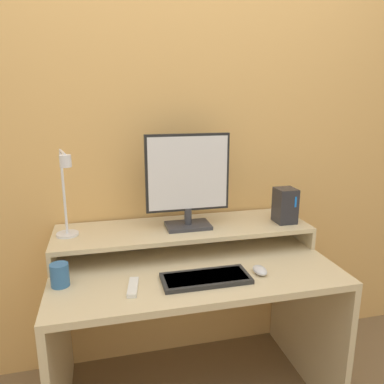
{
  "coord_description": "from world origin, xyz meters",
  "views": [
    {
      "loc": [
        -0.38,
        -1.19,
        1.47
      ],
      "look_at": [
        0.01,
        0.4,
        1.06
      ],
      "focal_mm": 35.0,
      "sensor_mm": 36.0,
      "label": 1
    }
  ],
  "objects_px": {
    "monitor": "(188,180)",
    "mug": "(60,275)",
    "desk_lamp": "(66,197)",
    "router_dock": "(285,205)",
    "keyboard": "(206,278)",
    "mouse": "(260,270)",
    "remote_control": "(133,287)"
  },
  "relations": [
    {
      "from": "monitor",
      "to": "mug",
      "type": "bearing_deg",
      "value": -156.46
    },
    {
      "from": "desk_lamp",
      "to": "mug",
      "type": "xyz_separation_m",
      "value": [
        -0.03,
        -0.22,
        -0.27
      ]
    },
    {
      "from": "router_dock",
      "to": "monitor",
      "type": "bearing_deg",
      "value": 175.49
    },
    {
      "from": "keyboard",
      "to": "mug",
      "type": "height_order",
      "value": "mug"
    },
    {
      "from": "monitor",
      "to": "mouse",
      "type": "bearing_deg",
      "value": -55.53
    },
    {
      "from": "keyboard",
      "to": "mouse",
      "type": "distance_m",
      "value": 0.25
    },
    {
      "from": "monitor",
      "to": "mouse",
      "type": "distance_m",
      "value": 0.54
    },
    {
      "from": "router_dock",
      "to": "mug",
      "type": "bearing_deg",
      "value": -168.77
    },
    {
      "from": "monitor",
      "to": "mug",
      "type": "relative_size",
      "value": 4.88
    },
    {
      "from": "monitor",
      "to": "desk_lamp",
      "type": "relative_size",
      "value": 1.14
    },
    {
      "from": "desk_lamp",
      "to": "remote_control",
      "type": "bearing_deg",
      "value": -51.15
    },
    {
      "from": "keyboard",
      "to": "mug",
      "type": "relative_size",
      "value": 3.87
    },
    {
      "from": "desk_lamp",
      "to": "router_dock",
      "type": "relative_size",
      "value": 2.27
    },
    {
      "from": "desk_lamp",
      "to": "mouse",
      "type": "bearing_deg",
      "value": -21.2
    },
    {
      "from": "router_dock",
      "to": "mug",
      "type": "distance_m",
      "value": 1.13
    },
    {
      "from": "desk_lamp",
      "to": "mug",
      "type": "relative_size",
      "value": 4.29
    },
    {
      "from": "desk_lamp",
      "to": "mouse",
      "type": "relative_size",
      "value": 4.48
    },
    {
      "from": "mouse",
      "to": "remote_control",
      "type": "xyz_separation_m",
      "value": [
        -0.55,
        -0.01,
        -0.01
      ]
    },
    {
      "from": "remote_control",
      "to": "monitor",
      "type": "bearing_deg",
      "value": 48.96
    },
    {
      "from": "router_dock",
      "to": "mug",
      "type": "height_order",
      "value": "router_dock"
    },
    {
      "from": "monitor",
      "to": "remote_control",
      "type": "xyz_separation_m",
      "value": [
        -0.31,
        -0.35,
        -0.35
      ]
    },
    {
      "from": "remote_control",
      "to": "keyboard",
      "type": "bearing_deg",
      "value": 0.08
    },
    {
      "from": "keyboard",
      "to": "remote_control",
      "type": "xyz_separation_m",
      "value": [
        -0.3,
        -0.0,
        -0.0
      ]
    },
    {
      "from": "router_dock",
      "to": "mug",
      "type": "relative_size",
      "value": 1.89
    },
    {
      "from": "keyboard",
      "to": "remote_control",
      "type": "relative_size",
      "value": 2.46
    },
    {
      "from": "monitor",
      "to": "mug",
      "type": "height_order",
      "value": "monitor"
    },
    {
      "from": "remote_control",
      "to": "mouse",
      "type": "bearing_deg",
      "value": 0.62
    },
    {
      "from": "remote_control",
      "to": "mug",
      "type": "xyz_separation_m",
      "value": [
        -0.28,
        0.1,
        0.04
      ]
    },
    {
      "from": "monitor",
      "to": "mouse",
      "type": "relative_size",
      "value": 5.1
    },
    {
      "from": "desk_lamp",
      "to": "router_dock",
      "type": "distance_m",
      "value": 1.08
    },
    {
      "from": "keyboard",
      "to": "mug",
      "type": "xyz_separation_m",
      "value": [
        -0.59,
        0.1,
        0.04
      ]
    },
    {
      "from": "monitor",
      "to": "router_dock",
      "type": "height_order",
      "value": "monitor"
    }
  ]
}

